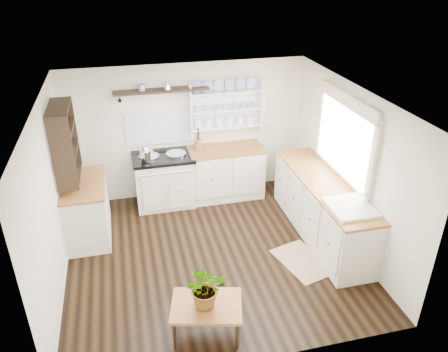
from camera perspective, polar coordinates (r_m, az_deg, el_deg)
The scene contains 19 objects.
floor at distance 6.36m, azimuth -1.56°, elevation -10.09°, with size 4.00×3.80×0.01m, color black.
wall_back at distance 7.43m, azimuth -4.82°, elevation 5.85°, with size 4.00×0.02×2.30m, color silver.
wall_right at distance 6.40m, azimuth 16.09°, elevation 1.12°, with size 0.02×3.80×2.30m, color silver.
wall_left at distance 5.72m, azimuth -21.72°, elevation -3.13°, with size 0.02×3.80×2.30m, color silver.
ceiling at distance 5.28m, azimuth -1.87°, elevation 10.11°, with size 4.00×3.80×0.01m, color white.
window at distance 6.33m, azimuth 15.53°, elevation 5.03°, with size 0.08×1.55×1.22m.
aga_cooker at distance 7.37m, azimuth -7.79°, elevation -0.47°, with size 0.99×0.69×0.92m.
back_cabinets at distance 7.55m, azimuth 0.25°, elevation 0.58°, with size 1.27×0.63×0.90m.
right_cabinets at distance 6.67m, azimuth 12.66°, elevation -4.08°, with size 0.62×2.43×0.90m.
belfast_sink at distance 5.94m, azimuth 16.05°, elevation -4.92°, with size 0.55×0.60×0.45m.
left_cabinets at distance 6.79m, azimuth -17.48°, elevation -4.12°, with size 0.62×1.13×0.90m.
plate_rack at distance 7.38m, azimuth 0.15°, elevation 9.14°, with size 1.20×0.22×0.90m.
high_shelf at distance 7.02m, azimuth -8.18°, elevation 10.94°, with size 1.50×0.29×0.16m.
left_shelving at distance 6.33m, azimuth -20.11°, elevation 4.20°, with size 0.28×0.80×1.05m, color black.
kettle at distance 6.99m, azimuth -10.25°, elevation 3.05°, with size 0.17×0.17×0.21m, color silver, non-canonical shape.
utensil_crock at distance 7.31m, azimuth -3.43°, elevation 4.13°, with size 0.13×0.13×0.15m, color brown.
center_table at distance 5.02m, azimuth -2.30°, elevation -16.80°, with size 0.88×0.72×0.42m.
potted_plant at distance 4.82m, azimuth -2.37°, elevation -14.34°, with size 0.44×0.38×0.49m, color #3F7233.
floor_rug at distance 6.30m, azimuth 10.18°, elevation -10.92°, with size 0.55×0.85×0.02m, color #978358.
Camera 1 is at (-1.03, -4.93, 3.87)m, focal length 35.00 mm.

